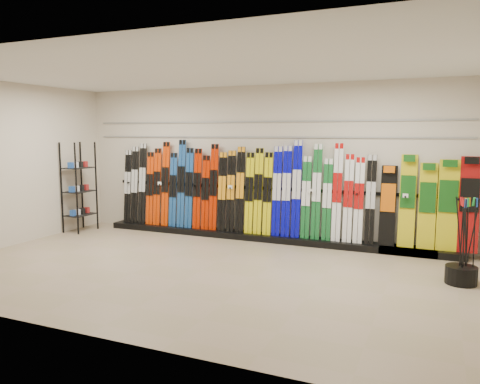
% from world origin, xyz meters
% --- Properties ---
extents(floor, '(8.00, 8.00, 0.00)m').
position_xyz_m(floor, '(0.00, 0.00, 0.00)').
color(floor, gray).
rests_on(floor, ground).
extents(back_wall, '(8.00, 0.00, 8.00)m').
position_xyz_m(back_wall, '(0.00, 2.50, 1.50)').
color(back_wall, beige).
rests_on(back_wall, floor).
extents(left_wall, '(0.00, 5.00, 5.00)m').
position_xyz_m(left_wall, '(-4.00, 0.00, 1.50)').
color(left_wall, beige).
rests_on(left_wall, floor).
extents(ceiling, '(8.00, 8.00, 0.00)m').
position_xyz_m(ceiling, '(0.00, 0.00, 3.00)').
color(ceiling, silver).
rests_on(ceiling, back_wall).
extents(ski_rack_base, '(8.00, 0.40, 0.12)m').
position_xyz_m(ski_rack_base, '(0.22, 2.28, 0.06)').
color(ski_rack_base, black).
rests_on(ski_rack_base, floor).
extents(skis, '(5.38, 0.18, 1.83)m').
position_xyz_m(skis, '(-0.46, 2.30, 0.95)').
color(skis, black).
rests_on(skis, ski_rack_base).
extents(snowboards, '(1.57, 0.25, 1.59)m').
position_xyz_m(snowboards, '(3.13, 2.36, 0.88)').
color(snowboards, black).
rests_on(snowboards, ski_rack_base).
extents(accessory_rack, '(0.40, 0.60, 1.89)m').
position_xyz_m(accessory_rack, '(-3.75, 1.57, 0.94)').
color(accessory_rack, black).
rests_on(accessory_rack, floor).
extents(pole_bin, '(0.42, 0.42, 0.25)m').
position_xyz_m(pole_bin, '(3.60, 0.86, 0.12)').
color(pole_bin, black).
rests_on(pole_bin, floor).
extents(ski_poles, '(0.31, 0.28, 1.18)m').
position_xyz_m(ski_poles, '(3.63, 0.91, 0.61)').
color(ski_poles, black).
rests_on(ski_poles, pole_bin).
extents(slatwall_rail_0, '(7.60, 0.02, 0.03)m').
position_xyz_m(slatwall_rail_0, '(0.00, 2.48, 2.00)').
color(slatwall_rail_0, gray).
rests_on(slatwall_rail_0, back_wall).
extents(slatwall_rail_1, '(7.60, 0.02, 0.03)m').
position_xyz_m(slatwall_rail_1, '(0.00, 2.48, 2.30)').
color(slatwall_rail_1, gray).
rests_on(slatwall_rail_1, back_wall).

